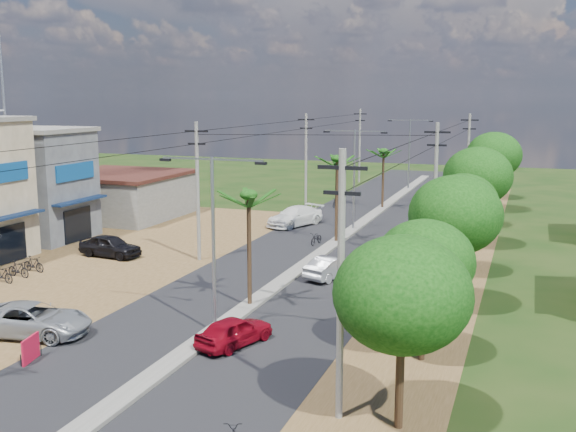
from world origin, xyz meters
The scene contains 35 objects.
ground centered at (0.00, 0.00, 0.00)m, with size 160.00×160.00×0.00m, color black.
road centered at (0.00, 15.00, 0.02)m, with size 12.00×110.00×0.04m, color black.
median centered at (0.00, 18.00, 0.09)m, with size 1.00×90.00×0.18m, color #605E56.
dirt_lot_west centered at (-15.00, 8.00, 0.02)m, with size 18.00×46.00×0.04m, color #503B1B.
dirt_shoulder_east centered at (8.50, 15.00, 0.01)m, with size 5.00×90.00×0.03m, color #503B1B.
shophouse_grey centered at (-21.98, 14.00, 4.16)m, with size 9.00×6.40×8.30m.
low_shed centered at (-21.00, 24.00, 1.97)m, with size 10.40×10.40×3.95m.
tree_east_a centered at (9.50, -6.00, 4.49)m, with size 4.40×4.40×6.37m.
tree_east_b centered at (9.30, 0.00, 4.11)m, with size 4.00×4.00×5.83m.
tree_east_c centered at (9.70, 7.00, 4.86)m, with size 4.60×4.60×6.83m.
tree_east_d centered at (9.40, 14.00, 4.34)m, with size 4.20×4.20×6.13m.
tree_east_e centered at (9.60, 22.00, 5.09)m, with size 4.80×4.80×7.14m.
tree_east_f centered at (9.20, 30.00, 3.89)m, with size 3.80×3.80×5.52m.
tree_east_g centered at (9.80, 38.00, 5.24)m, with size 5.00×5.00×7.38m.
tree_east_h centered at (9.50, 46.00, 4.64)m, with size 4.40×4.40×6.52m.
palm_median_near centered at (0.00, 4.00, 5.54)m, with size 2.00×2.00×6.15m.
palm_median_mid centered at (0.00, 20.00, 5.90)m, with size 2.00×2.00×6.55m.
palm_median_far centered at (0.00, 36.00, 5.26)m, with size 2.00×2.00×5.85m.
streetlight_near centered at (0.00, 0.00, 4.79)m, with size 5.10×0.18×8.00m.
streetlight_mid centered at (0.00, 25.00, 4.79)m, with size 5.10×0.18×8.00m.
streetlight_far centered at (0.00, 50.00, 4.79)m, with size 5.10×0.18×8.00m.
utility_pole_w_b centered at (-7.00, 12.00, 4.76)m, with size 1.60×0.24×9.00m.
utility_pole_w_c centered at (-7.00, 34.00, 4.76)m, with size 1.60×0.24×9.00m.
utility_pole_w_d centered at (-7.00, 55.00, 4.76)m, with size 1.60×0.24×9.00m.
utility_pole_e_a centered at (7.50, -6.00, 4.76)m, with size 1.60×0.24×9.00m.
utility_pole_e_b centered at (7.50, 16.00, 4.76)m, with size 1.60×0.24×9.00m.
utility_pole_e_c centered at (7.50, 38.00, 4.76)m, with size 1.60×0.24×9.00m.
car_red_near centered at (1.50, -1.19, 0.64)m, with size 1.51×3.76×1.28m, color maroon.
car_silver_mid centered at (2.40, 10.68, 0.66)m, with size 1.39×3.98×1.31m, color gray.
car_white_far centered at (-4.98, 25.14, 0.78)m, with size 2.20×5.41×1.57m, color silver.
car_parked_silver centered at (-7.50, -3.16, 0.73)m, with size 2.43×5.27×1.46m, color gray.
car_parked_dark centered at (-12.97, 10.76, 0.74)m, with size 1.74×4.32×1.47m, color black.
moto_rider_west_a centered at (-1.20, 19.04, 0.44)m, with size 0.59×1.68×0.88m, color black.
moto_rider_west_b centered at (-4.36, 35.32, 0.47)m, with size 0.44×1.57×0.94m, color black.
roadside_sign centered at (-5.50, -5.60, 0.53)m, with size 0.35×1.28×1.07m.
Camera 1 is at (13.04, -26.27, 10.62)m, focal length 42.00 mm.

